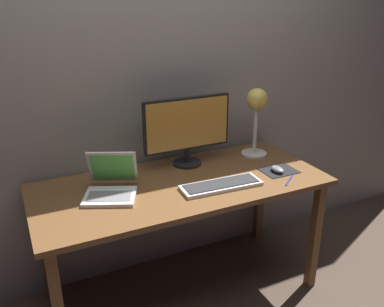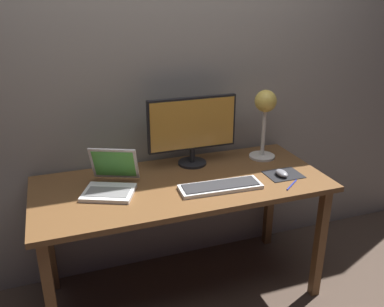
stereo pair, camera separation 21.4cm
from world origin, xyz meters
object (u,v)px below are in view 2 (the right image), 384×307
monitor (192,127)px  keyboard_main (220,187)px  laptop (111,179)px  mouse (282,173)px  pen (292,185)px  desk_lamp (265,110)px

monitor → keyboard_main: bearing=-85.2°
keyboard_main → laptop: (-0.54, 0.19, 0.05)m
mouse → pen: bearing=-94.3°
laptop → keyboard_main: bearing=-19.3°
monitor → laptop: (-0.51, -0.17, -0.18)m
mouse → pen: mouse is taller
keyboard_main → pen: size_ratio=3.19×
desk_lamp → pen: (-0.04, -0.41, -0.30)m
monitor → mouse: 0.58m
keyboard_main → desk_lamp: bearing=37.1°
monitor → pen: monitor is taller
monitor → laptop: monitor is taller
monitor → mouse: size_ratio=5.58×
keyboard_main → mouse: 0.39m
monitor → laptop: 0.57m
monitor → mouse: monitor is taller
monitor → pen: size_ratio=3.83×
monitor → desk_lamp: bearing=-5.8°
keyboard_main → laptop: size_ratio=1.25×
monitor → laptop: size_ratio=1.50×
monitor → pen: (0.41, -0.46, -0.23)m
mouse → monitor: bearing=141.1°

